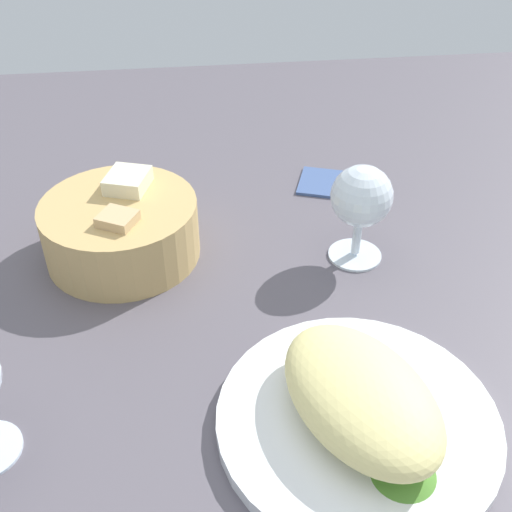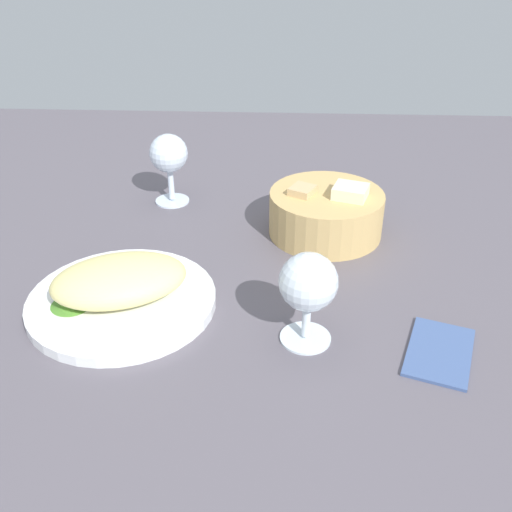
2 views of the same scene
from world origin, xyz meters
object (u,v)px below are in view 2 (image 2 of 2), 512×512
object	(u,v)px
plate	(122,301)
folded_napkin	(440,350)
wine_glass_near	(308,286)
bread_basket	(326,213)
wine_glass_far	(169,157)

from	to	relation	value
plate	folded_napkin	size ratio (longest dim) A/B	2.18
plate	wine_glass_near	xyz separation A→B (cm)	(23.25, -5.61, 6.83)
bread_basket	folded_napkin	distance (cm)	30.54
bread_basket	wine_glass_near	xyz separation A→B (cm)	(-3.69, -26.21, 3.94)
plate	wine_glass_far	bearing A→B (deg)	87.83
wine_glass_near	wine_glass_far	size ratio (longest dim) A/B	0.96
bread_basket	folded_napkin	bearing A→B (deg)	-67.49
wine_glass_near	folded_napkin	xyz separation A→B (cm)	(15.32, -1.85, -7.13)
plate	folded_napkin	world-z (taller)	plate
wine_glass_near	folded_napkin	world-z (taller)	wine_glass_near
plate	folded_napkin	bearing A→B (deg)	-10.95
plate	bread_basket	distance (cm)	34.04
bread_basket	wine_glass_far	world-z (taller)	wine_glass_far
plate	wine_glass_near	bearing A→B (deg)	-13.56
folded_napkin	plate	bearing A→B (deg)	98.19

